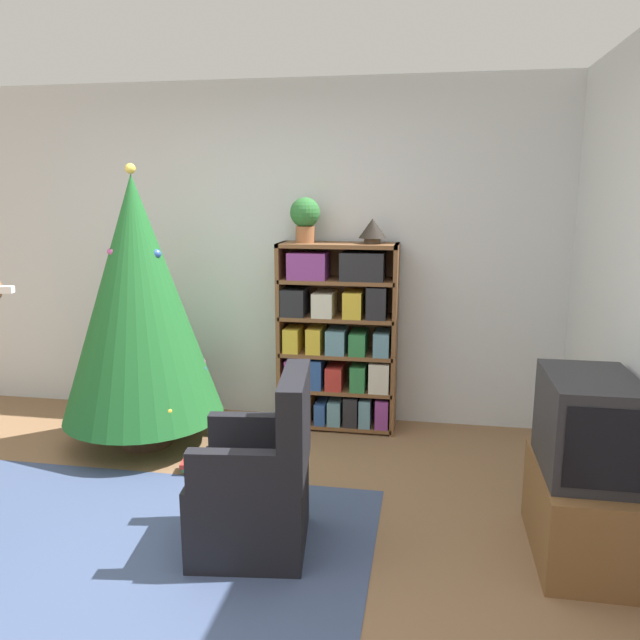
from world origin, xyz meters
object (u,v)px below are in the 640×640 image
object	(u,v)px
potted_plant	(305,216)
table_lamp	(372,229)
christmas_tree	(138,300)
armchair	(258,487)
television	(588,425)
bookshelf	(338,338)

from	to	relation	value
potted_plant	table_lamp	xyz separation A→B (m)	(0.50, 0.00, -0.09)
christmas_tree	armchair	bearing A→B (deg)	-44.61
television	potted_plant	size ratio (longest dim) A/B	1.83
armchair	table_lamp	bearing A→B (deg)	159.85
potted_plant	table_lamp	bearing A→B (deg)	0.00
bookshelf	christmas_tree	size ratio (longest dim) A/B	0.72
television	potted_plant	bearing A→B (deg)	137.77
potted_plant	television	bearing A→B (deg)	-42.23
television	table_lamp	xyz separation A→B (m)	(-1.19, 1.53, 0.82)
christmas_tree	table_lamp	bearing A→B (deg)	20.84
television	armchair	xyz separation A→B (m)	(-1.59, -0.20, -0.37)
christmas_tree	armchair	xyz separation A→B (m)	(1.15, -1.14, -0.73)
bookshelf	armchair	bearing A→B (deg)	-95.19
television	christmas_tree	distance (m)	2.92
armchair	potted_plant	xyz separation A→B (m)	(-0.10, 1.73, 1.28)
bookshelf	christmas_tree	world-z (taller)	christmas_tree
christmas_tree	table_lamp	size ratio (longest dim) A/B	9.82
bookshelf	television	size ratio (longest dim) A/B	2.35
potted_plant	christmas_tree	bearing A→B (deg)	-150.76
bookshelf	potted_plant	world-z (taller)	potted_plant
armchair	table_lamp	world-z (taller)	table_lamp
potted_plant	table_lamp	distance (m)	0.50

